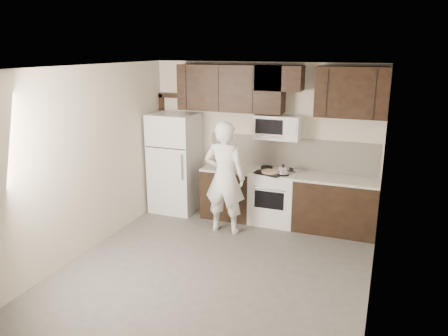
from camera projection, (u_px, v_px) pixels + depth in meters
The scene contains 14 objects.
floor at pixel (215, 270), 5.95m from camera, with size 4.50×4.50×0.00m, color #514E4C.
back_wall at pixel (263, 141), 7.62m from camera, with size 4.00×4.00×0.00m, color beige.
ceiling at pixel (214, 67), 5.24m from camera, with size 4.50×4.50×0.00m, color white.
counter_run at pixel (291, 199), 7.37m from camera, with size 2.95×0.64×0.91m.
stove at pixel (274, 197), 7.47m from camera, with size 0.76×0.66×0.94m.
backsplash at pixel (291, 153), 7.48m from camera, with size 2.90×0.02×0.54m, color silver.
upper_cabinets at pixel (274, 88), 7.14m from camera, with size 3.48×0.35×0.78m.
microwave at pixel (278, 127), 7.26m from camera, with size 0.76×0.42×0.40m.
refrigerator at pixel (175, 163), 7.95m from camera, with size 0.80×0.76×1.80m.
door_trim at pixel (165, 139), 8.27m from camera, with size 0.50×0.08×2.12m.
saucepan at pixel (283, 170), 7.14m from camera, with size 0.32×0.20×0.18m.
baking_tray at pixel (270, 173), 7.23m from camera, with size 0.45×0.33×0.02m, color black.
pizza at pixel (270, 172), 7.23m from camera, with size 0.30×0.30×0.02m, color #CBB988.
person at pixel (225, 178), 6.97m from camera, with size 0.67×0.44×1.84m, color silver.
Camera 1 is at (2.03, -4.97, 2.93)m, focal length 35.00 mm.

